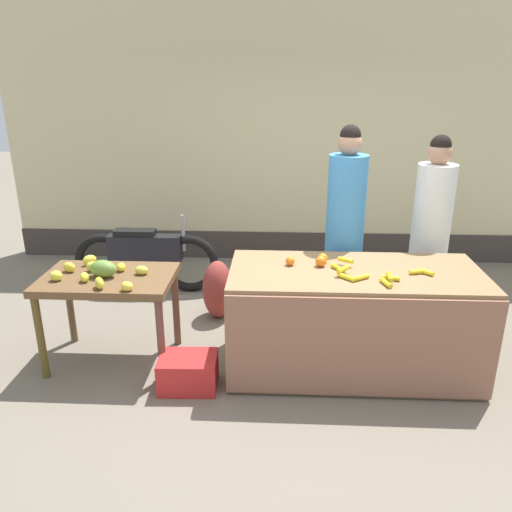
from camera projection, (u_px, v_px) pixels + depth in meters
ground_plane at (296, 364)px, 4.20m from camera, size 24.00×24.00×0.00m
market_wall_back at (294, 125)px, 6.14m from camera, size 7.14×0.23×3.46m
fruit_stall_counter at (353, 320)px, 4.02m from camera, size 1.96×0.90×0.85m
side_table_wooden at (109, 288)px, 4.05m from camera, size 1.05×0.68×0.77m
banana_bunch_pile at (374, 273)px, 3.76m from camera, size 0.77×0.50×0.07m
orange_pile at (314, 260)px, 3.99m from camera, size 0.34×0.16×0.09m
mango_papaya_pile at (99, 270)px, 3.98m from camera, size 0.73×0.63×0.14m
vendor_woman_blue_shirt at (344, 231)px, 4.50m from camera, size 0.34×0.34×1.89m
vendor_woman_white_shirt at (430, 235)px, 4.57m from camera, size 0.34×0.34×1.80m
parked_motorcycle at (146, 256)px, 5.51m from camera, size 1.60×0.18×0.88m
produce_crate at (188, 372)px, 3.85m from camera, size 0.45×0.33×0.26m
produce_sack at (218, 289)px, 4.93m from camera, size 0.30×0.36×0.59m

